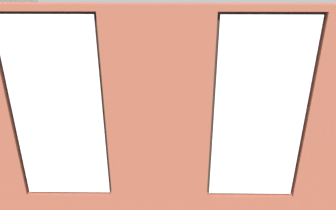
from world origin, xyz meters
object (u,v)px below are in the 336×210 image
(potted_plant_near_tv, at_px, (38,118))
(potted_plant_foreground_right, at_px, (64,68))
(potted_plant_corner_near_left, at_px, (271,76))
(cup_ceramic, at_px, (154,122))
(papasan_chair, at_px, (146,93))
(coffee_table, at_px, (178,123))
(candle_jar, at_px, (184,121))
(remote_black, at_px, (178,120))
(media_console, at_px, (34,118))
(potted_plant_between_couches, at_px, (230,161))
(remote_gray, at_px, (199,118))
(potted_plant_by_left_couch, at_px, (256,96))
(table_plant_small, at_px, (168,113))
(couch_left, at_px, (291,132))
(tv_flatscreen, at_px, (30,93))
(couch_by_window, at_px, (132,184))

(potted_plant_near_tv, distance_m, potted_plant_foreground_right, 2.55)
(potted_plant_foreground_right, relative_size, potted_plant_corner_near_left, 1.11)
(cup_ceramic, height_order, papasan_chair, papasan_chair)
(coffee_table, bearing_deg, papasan_chair, -63.84)
(coffee_table, height_order, potted_plant_near_tv, potted_plant_near_tv)
(coffee_table, height_order, potted_plant_foreground_right, potted_plant_foreground_right)
(papasan_chair, bearing_deg, candle_jar, 117.79)
(papasan_chair, bearing_deg, remote_black, 116.16)
(candle_jar, height_order, papasan_chair, papasan_chair)
(media_console, bearing_deg, potted_plant_between_couches, 149.27)
(remote_gray, bearing_deg, media_console, -89.08)
(remote_gray, bearing_deg, potted_plant_corner_near_left, 140.49)
(remote_gray, distance_m, remote_black, 0.46)
(remote_gray, distance_m, papasan_chair, 1.87)
(potted_plant_between_couches, distance_m, potted_plant_foreground_right, 5.30)
(potted_plant_between_couches, xyz_separation_m, potted_plant_by_left_couch, (-1.11, -2.99, -0.17))
(potted_plant_by_left_couch, bearing_deg, remote_gray, 35.07)
(cup_ceramic, height_order, potted_plant_by_left_couch, potted_plant_by_left_couch)
(table_plant_small, distance_m, potted_plant_by_left_couch, 2.31)
(papasan_chair, bearing_deg, couch_left, 149.60)
(table_plant_small, xyz_separation_m, remote_gray, (-0.63, -0.04, -0.12))
(candle_jar, bearing_deg, remote_gray, -140.86)
(coffee_table, bearing_deg, tv_flatscreen, -8.84)
(couch_by_window, bearing_deg, potted_plant_by_left_couch, -130.43)
(remote_black, bearing_deg, potted_plant_near_tv, 143.11)
(potted_plant_by_left_couch, bearing_deg, potted_plant_corner_near_left, -121.31)
(couch_by_window, distance_m, cup_ceramic, 1.81)
(candle_jar, bearing_deg, cup_ceramic, 0.00)
(coffee_table, bearing_deg, candle_jar, 134.96)
(remote_gray, distance_m, potted_plant_foreground_right, 3.84)
(coffee_table, distance_m, potted_plant_between_couches, 2.02)
(potted_plant_corner_near_left, bearing_deg, potted_plant_by_left_couch, 58.69)
(cup_ceramic, distance_m, potted_plant_foreground_right, 3.24)
(media_console, bearing_deg, potted_plant_by_left_couch, -172.64)
(potted_plant_near_tv, bearing_deg, table_plant_small, -165.52)
(table_plant_small, xyz_separation_m, papasan_chair, (0.57, -1.47, -0.15))
(cup_ceramic, distance_m, potted_plant_corner_near_left, 3.63)
(potted_plant_between_couches, height_order, potted_plant_by_left_couch, potted_plant_between_couches)
(couch_left, bearing_deg, couch_by_window, -65.01)
(coffee_table, xyz_separation_m, potted_plant_by_left_couch, (-1.87, -1.14, 0.14))
(potted_plant_corner_near_left, bearing_deg, coffee_table, 40.33)
(tv_flatscreen, xyz_separation_m, potted_plant_by_left_couch, (-5.04, -0.65, -0.31))
(table_plant_small, relative_size, papasan_chair, 0.24)
(potted_plant_near_tv, relative_size, potted_plant_corner_near_left, 0.91)
(cup_ceramic, xyz_separation_m, potted_plant_near_tv, (2.15, 0.41, 0.27))
(coffee_table, relative_size, cup_ceramic, 17.93)
(media_console, relative_size, potted_plant_foreground_right, 0.78)
(table_plant_small, bearing_deg, potted_plant_by_left_couch, -153.17)
(table_plant_small, bearing_deg, potted_plant_corner_near_left, -143.24)
(couch_by_window, bearing_deg, potted_plant_corner_near_left, -128.51)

